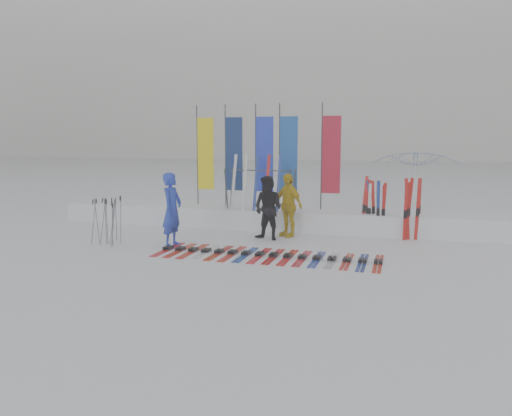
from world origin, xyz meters
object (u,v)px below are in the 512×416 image
(ski_row, at_px, (266,255))
(ski_rack, at_px, (260,184))
(person_black, at_px, (268,208))
(tent_canopy, at_px, (415,187))
(person_blue, at_px, (172,210))
(person_yellow, at_px, (288,205))

(ski_row, relative_size, ski_rack, 2.56)
(person_black, bearing_deg, ski_rack, 131.25)
(tent_canopy, bearing_deg, ski_rack, -157.53)
(person_blue, bearing_deg, ski_row, -98.03)
(ski_row, bearing_deg, tent_canopy, 58.02)
(ski_row, bearing_deg, person_black, 103.92)
(person_black, xyz_separation_m, person_yellow, (0.39, 0.64, 0.02))
(person_black, bearing_deg, ski_row, -58.07)
(tent_canopy, distance_m, ski_row, 6.40)
(person_yellow, relative_size, tent_canopy, 0.65)
(person_blue, xyz_separation_m, ski_row, (2.60, -0.44, -0.90))
(ski_rack, bearing_deg, person_black, -66.75)
(person_black, relative_size, person_yellow, 0.97)
(person_yellow, height_order, tent_canopy, tent_canopy)
(person_black, relative_size, tent_canopy, 0.64)
(person_black, distance_m, person_yellow, 0.75)
(tent_canopy, relative_size, ski_row, 0.52)
(person_black, bearing_deg, tent_canopy, 59.97)
(person_yellow, bearing_deg, ski_row, -54.58)
(tent_canopy, bearing_deg, person_blue, -140.43)
(person_blue, distance_m, person_yellow, 3.29)
(person_black, distance_m, tent_canopy, 5.13)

